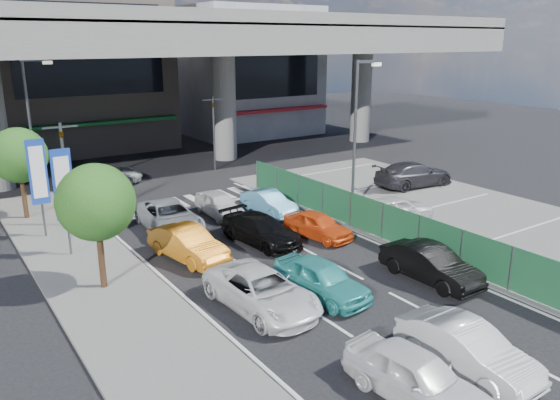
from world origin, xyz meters
TOP-DOWN VIEW (x-y plane):
  - ground at (0.00, 0.00)m, footprint 120.00×120.00m
  - parking_lot at (11.00, 2.00)m, footprint 12.00×28.00m
  - sidewalk_left at (-7.00, 4.00)m, footprint 4.00×30.00m
  - fence_run at (5.30, 1.00)m, footprint 0.16×22.00m
  - expressway at (0.00, 22.00)m, footprint 64.00×14.00m
  - building_center at (0.00, 32.97)m, footprint 14.00×10.90m
  - building_east at (16.00, 31.97)m, footprint 12.00×10.90m
  - traffic_light_left at (-6.20, 12.00)m, footprint 1.60×1.24m
  - traffic_light_right at (5.50, 19.00)m, footprint 1.60×1.24m
  - street_lamp_right at (7.17, 6.00)m, footprint 1.65×0.22m
  - street_lamp_left at (-6.33, 18.00)m, footprint 1.65×0.22m
  - signboard_near at (-7.20, 7.99)m, footprint 0.80×0.14m
  - signboard_far at (-7.60, 10.99)m, footprint 0.80×0.14m
  - tree_near at (-7.00, 4.00)m, footprint 2.80×2.80m
  - tree_far at (-7.80, 14.50)m, footprint 2.80×2.80m
  - van_white_back_left at (-2.33, -7.02)m, footprint 2.08×4.21m
  - hatch_white_back_mid at (-0.16, -6.92)m, footprint 1.54×4.22m
  - sedan_white_mid_left at (-2.94, -0.60)m, footprint 2.52×5.00m
  - taxi_teal_mid at (-0.65, -0.97)m, footprint 2.04×4.20m
  - hatch_black_mid_right at (3.65, -2.32)m, footprint 1.49×4.20m
  - taxi_orange_left at (-3.14, 4.92)m, footprint 2.19×4.38m
  - sedan_black_mid at (0.43, 4.79)m, footprint 2.41×4.67m
  - taxi_orange_right at (3.03, 3.93)m, footprint 2.04×3.78m
  - wagon_silver_front_left at (-2.31, 8.84)m, footprint 2.64×5.12m
  - sedan_white_front_mid at (0.79, 9.51)m, footprint 1.59×3.76m
  - kei_truck_front_right at (3.15, 8.35)m, footprint 1.55×3.78m
  - crossing_wagon_silver at (-2.14, 19.38)m, footprint 4.87×3.09m
  - parked_sedan_white at (7.51, 3.35)m, footprint 4.30×2.10m
  - parked_sedan_dgrey at (13.70, 7.79)m, footprint 5.49×2.68m
  - traffic_cone at (6.05, 2.85)m, footprint 0.41×0.41m

SIDE VIEW (x-z plane):
  - ground at x=0.00m, z-range 0.00..0.00m
  - parking_lot at x=11.00m, z-range 0.00..0.06m
  - sidewalk_left at x=-7.00m, z-range 0.00..0.12m
  - traffic_cone at x=6.05m, z-range 0.06..0.78m
  - kei_truck_front_right at x=3.15m, z-range 0.00..1.22m
  - taxi_orange_right at x=3.03m, z-range 0.00..1.22m
  - crossing_wagon_silver at x=-2.14m, z-range 0.00..1.25m
  - sedan_white_front_mid at x=0.79m, z-range 0.00..1.27m
  - sedan_black_mid at x=0.43m, z-range 0.00..1.29m
  - sedan_white_mid_left at x=-2.94m, z-range 0.00..1.36m
  - van_white_back_left at x=-2.33m, z-range 0.00..1.38m
  - hatch_white_back_mid at x=-0.16m, z-range 0.00..1.38m
  - taxi_teal_mid at x=-0.65m, z-range 0.00..1.38m
  - hatch_black_mid_right at x=3.65m, z-range 0.00..1.38m
  - taxi_orange_left at x=-3.14m, z-range 0.00..1.38m
  - wagon_silver_front_left at x=-2.31m, z-range 0.00..1.38m
  - parked_sedan_white at x=7.51m, z-range 0.06..1.47m
  - parked_sedan_dgrey at x=13.70m, z-range 0.06..1.60m
  - fence_run at x=5.30m, z-range 0.00..1.80m
  - signboard_near at x=-7.20m, z-range 0.71..5.41m
  - signboard_far at x=-7.60m, z-range 0.71..5.41m
  - tree_near at x=-7.00m, z-range 0.99..5.79m
  - tree_far at x=-7.80m, z-range 0.99..5.79m
  - traffic_light_left at x=-6.20m, z-range 1.34..6.54m
  - traffic_light_right at x=5.50m, z-range 1.34..6.54m
  - street_lamp_right at x=7.17m, z-range 0.77..8.77m
  - street_lamp_left at x=-6.33m, z-range 0.77..8.77m
  - building_east at x=16.00m, z-range -0.01..11.99m
  - building_center at x=0.00m, z-range -0.01..14.99m
  - expressway at x=0.00m, z-range 3.39..14.14m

